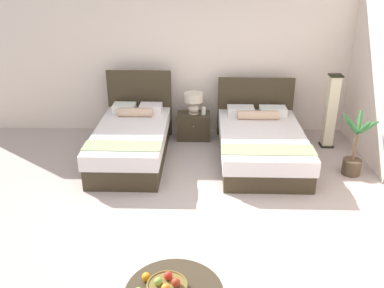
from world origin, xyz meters
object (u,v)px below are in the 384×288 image
Objects in this scene: bed_near_window at (132,140)px; loose_orange at (146,277)px; table_lamp at (194,101)px; floor_lamp_corner at (331,112)px; fruit_bowl at (167,287)px; vase at (204,111)px; nightstand at (194,126)px; potted_palm at (353,156)px; bed_near_corner at (261,143)px.

bed_near_window reaches higher than loose_orange.
floor_lamp_corner reaches higher than table_lamp.
bed_near_window is 3.64m from fruit_bowl.
table_lamp is 2.39m from floor_lamp_corner.
table_lamp reaches higher than fruit_bowl.
floor_lamp_corner is (2.18, -0.28, 0.10)m from vase.
bed_near_window is 1.31m from nightstand.
nightstand is 7.44× the size of loose_orange.
bed_near_window is 1.38m from table_lamp.
table_lamp is 4.80× the size of loose_orange.
bed_near_window reaches higher than potted_palm.
vase is 0.15× the size of potted_palm.
potted_palm is at bearing -8.53° from bed_near_window.
bed_near_corner is at bearing -37.34° from nightstand.
floor_lamp_corner reaches higher than bed_near_window.
fruit_bowl is at bearing -92.12° from nightstand.
potted_palm is (3.45, -0.52, -0.01)m from bed_near_window.
loose_orange is (-1.47, -3.40, 0.20)m from bed_near_corner.
potted_palm is at bearing 49.12° from fruit_bowl.
bed_near_corner is 3.74× the size of nightstand.
bed_near_corner is 6.34× the size of fruit_bowl.
vase is at bearing 149.72° from potted_palm.
fruit_bowl is at bearing -76.64° from bed_near_window.
bed_near_corner is 1.40m from nightstand.
fruit_bowl is at bearing -94.49° from vase.
vase is 2.20m from floor_lamp_corner.
floor_lamp_corner is at bearing 22.85° from bed_near_corner.
potted_palm is (2.45, -1.39, -0.41)m from table_lamp.
bed_near_window is 6.22× the size of fruit_bowl.
fruit_bowl is 0.24m from loose_orange.
floor_lamp_corner reaches higher than bed_near_corner.
fruit_bowl is 4.40× the size of loose_orange.
nightstand is 0.36m from vase.
bed_near_window reaches higher than fruit_bowl.
bed_near_window is 27.35× the size of loose_orange.
potted_palm reaches higher than fruit_bowl.
vase is 4.24m from loose_orange.
bed_near_window is 15.16× the size of vase.
table_lamp is at bearing 142.01° from bed_near_corner.
potted_palm is at bearing -85.11° from floor_lamp_corner.
nightstand is at bearing 40.25° from bed_near_window.
potted_palm reaches higher than vase.
bed_near_corner is at bearing -40.92° from vase.
vase is at bearing 172.64° from floor_lamp_corner.
nightstand is at bearing 85.20° from loose_orange.
table_lamp reaches higher than vase.
table_lamp is at bearing 161.49° from vase.
bed_near_corner is 1.47m from table_lamp.
vase is at bearing 34.38° from bed_near_window.
bed_near_corner is at bearing 70.19° from fruit_bowl.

